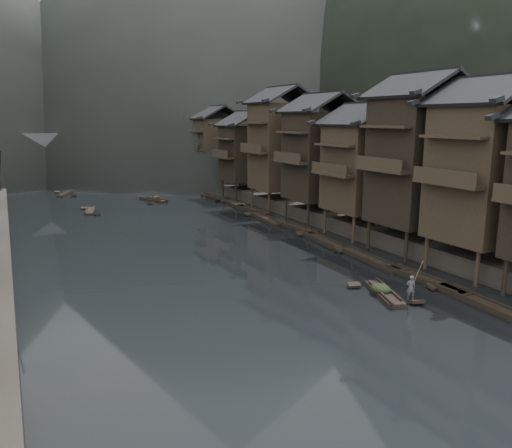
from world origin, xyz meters
TOP-DOWN VIEW (x-y plane):
  - water at (0.00, 0.00)m, footprint 300.00×300.00m
  - right_bank at (35.00, 40.00)m, footprint 40.00×200.00m
  - stilt_houses at (17.28, 18.77)m, footprint 9.00×67.60m
  - moored_sampans at (12.03, 20.43)m, footprint 3.24×60.81m
  - midriver_boats at (-2.93, 45.70)m, footprint 13.60×22.32m
  - stone_bridge at (-0.00, 72.00)m, footprint 40.00×6.00m
  - hero_sampan at (7.12, -2.01)m, footprint 2.67×5.28m
  - cargo_heap at (7.04, -1.78)m, footprint 1.17×1.53m
  - boatman at (7.75, -3.75)m, footprint 0.71×0.62m
  - bamboo_pole at (7.95, -3.75)m, footprint 1.11×2.39m

SIDE VIEW (x-z plane):
  - water at x=0.00m, z-range 0.00..0.00m
  - hero_sampan at x=7.12m, z-range -0.02..0.42m
  - midriver_boats at x=-2.93m, z-range -0.02..0.43m
  - moored_sampans at x=12.03m, z-range -0.03..0.44m
  - cargo_heap at x=7.04m, z-range 0.44..1.14m
  - right_bank at x=35.00m, z-range 0.00..1.80m
  - boatman at x=7.75m, z-range 0.44..2.08m
  - bamboo_pole at x=7.95m, z-range 2.08..5.74m
  - stone_bridge at x=0.00m, z-range 0.61..9.61m
  - stilt_houses at x=17.28m, z-range 1.07..16.92m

